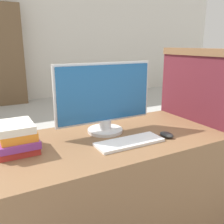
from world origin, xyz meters
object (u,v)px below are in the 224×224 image
Objects in this scene: monitor at (105,98)px; mouse at (167,135)px; book_stack at (17,137)px; keyboard at (129,142)px.

mouse is at bearing -42.32° from monitor.
monitor is at bearing 4.53° from book_stack.
book_stack is at bearing -175.47° from monitor.
keyboard is at bearing 175.56° from mouse.
monitor reaches higher than keyboard.
monitor is 0.44m from mouse.
monitor is 6.33× the size of mouse.
book_stack reaches higher than keyboard.
mouse is (0.29, -0.26, -0.21)m from monitor.
mouse is 0.42× the size of book_stack.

